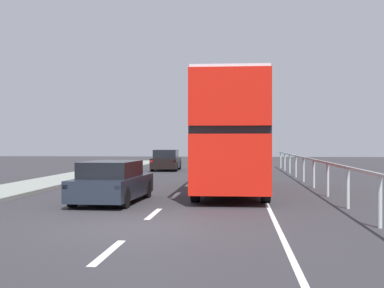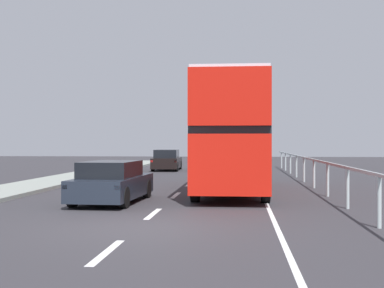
# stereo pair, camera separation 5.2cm
# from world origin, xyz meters

# --- Properties ---
(ground_plane) EXTENTS (73.25, 120.00, 0.10)m
(ground_plane) POSITION_xyz_m (0.00, 0.00, -0.05)
(ground_plane) COLOR #312F34
(lane_paint_markings) EXTENTS (3.32, 46.00, 0.01)m
(lane_paint_markings) POSITION_xyz_m (2.02, 8.34, 0.00)
(lane_paint_markings) COLOR silver
(lane_paint_markings) RESTS_ON ground
(bridge_side_railing) EXTENTS (0.10, 42.00, 1.23)m
(bridge_side_railing) POSITION_xyz_m (5.47, 9.00, 0.99)
(bridge_side_railing) COLOR #ACB8BA
(bridge_side_railing) RESTS_ON ground
(double_decker_bus_red) EXTENTS (2.55, 10.68, 4.27)m
(double_decker_bus_red) POSITION_xyz_m (2.03, 8.91, 2.29)
(double_decker_bus_red) COLOR red
(double_decker_bus_red) RESTS_ON ground
(hatchback_car_near) EXTENTS (1.94, 4.47, 1.33)m
(hatchback_car_near) POSITION_xyz_m (-1.76, 4.72, 0.65)
(hatchback_car_near) COLOR #1F2531
(hatchback_car_near) RESTS_ON ground
(sedan_car_ahead) EXTENTS (1.90, 4.34, 1.43)m
(sedan_car_ahead) POSITION_xyz_m (-2.69, 24.27, 0.69)
(sedan_car_ahead) COLOR black
(sedan_car_ahead) RESTS_ON ground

